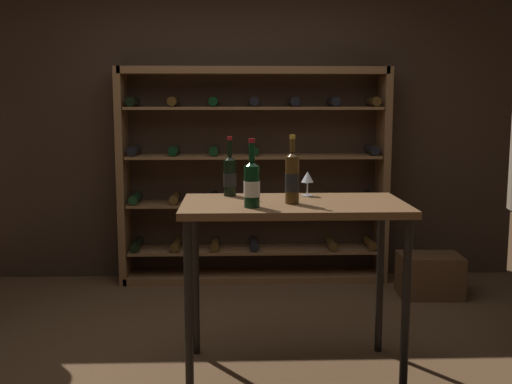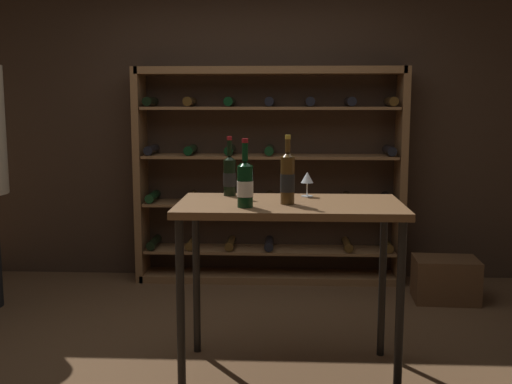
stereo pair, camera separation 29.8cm
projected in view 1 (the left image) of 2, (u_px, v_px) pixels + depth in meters
name	position (u px, v px, depth m)	size (l,w,h in m)	color
ground_plane	(223.00, 367.00, 3.59)	(9.96, 9.96, 0.00)	brown
back_wall	(226.00, 110.00, 5.34)	(5.06, 0.10, 2.92)	#3D2B1E
wine_rack	(252.00, 176.00, 5.22)	(2.26, 0.32, 1.81)	brown
tasting_table	(293.00, 222.00, 3.40)	(1.22, 0.67, 0.98)	brown
wine_crate	(429.00, 275.00, 4.89)	(0.48, 0.34, 0.33)	brown
wine_bottle_green_slim	(252.00, 184.00, 3.20)	(0.09, 0.09, 0.36)	black
wine_bottle_amber_reserve	(230.00, 175.00, 3.59)	(0.08, 0.08, 0.35)	black
wine_bottle_black_capsule	(292.00, 178.00, 3.31)	(0.08, 0.08, 0.37)	#4C3314
wine_glass_stemmed_left	(307.00, 178.00, 3.59)	(0.07, 0.07, 0.14)	silver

